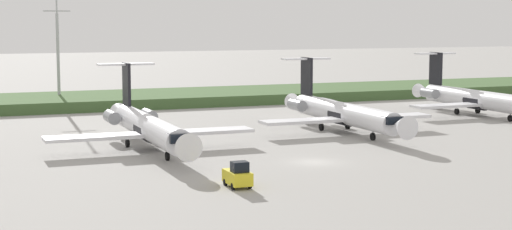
% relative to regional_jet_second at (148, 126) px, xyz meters
% --- Properties ---
extents(ground_plane, '(500.00, 500.00, 0.00)m').
position_rel_regional_jet_second_xyz_m(ground_plane, '(13.44, 15.66, -2.54)').
color(ground_plane, '#9E9B96').
extents(grass_berm, '(320.00, 20.00, 1.72)m').
position_rel_regional_jet_second_xyz_m(grass_berm, '(13.44, 46.96, -1.67)').
color(grass_berm, '#426033').
rests_on(grass_berm, ground).
extents(regional_jet_second, '(22.81, 31.00, 9.00)m').
position_rel_regional_jet_second_xyz_m(regional_jet_second, '(0.00, 0.00, 0.00)').
color(regional_jet_second, white).
rests_on(regional_jet_second, ground).
extents(regional_jet_third, '(22.81, 31.00, 9.00)m').
position_rel_regional_jet_second_xyz_m(regional_jet_third, '(26.18, 4.28, 0.00)').
color(regional_jet_third, white).
rests_on(regional_jet_third, ground).
extents(regional_jet_fourth, '(22.81, 31.00, 9.00)m').
position_rel_regional_jet_second_xyz_m(regional_jet_fourth, '(53.01, 12.76, 0.00)').
color(regional_jet_fourth, white).
rests_on(regional_jet_fourth, ground).
extents(antenna_mast, '(4.40, 0.50, 23.91)m').
position_rel_regional_jet_second_xyz_m(antenna_mast, '(-2.62, 50.79, 7.37)').
color(antenna_mast, '#B2B2B7').
rests_on(antenna_mast, ground).
extents(baggage_tug, '(1.72, 3.20, 2.30)m').
position_rel_regional_jet_second_xyz_m(baggage_tug, '(2.12, -22.86, -1.53)').
color(baggage_tug, yellow).
rests_on(baggage_tug, ground).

